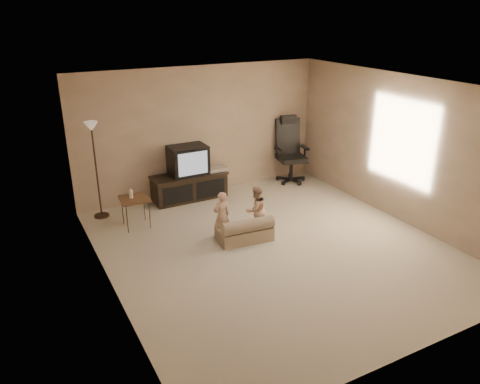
{
  "coord_description": "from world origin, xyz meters",
  "views": [
    {
      "loc": [
        -3.52,
        -5.47,
        3.52
      ],
      "look_at": [
        -0.28,
        0.6,
        0.78
      ],
      "focal_mm": 35.0,
      "sensor_mm": 36.0,
      "label": 1
    }
  ],
  "objects_px": {
    "tv_stand": "(189,177)",
    "side_table": "(134,199)",
    "toddler_left": "(222,216)",
    "floor_lamp": "(94,149)",
    "toddler_right": "(256,210)",
    "office_chair": "(290,158)",
    "child_sofa": "(245,231)"
  },
  "relations": [
    {
      "from": "tv_stand",
      "to": "office_chair",
      "type": "bearing_deg",
      "value": -1.45
    },
    {
      "from": "child_sofa",
      "to": "toddler_right",
      "type": "xyz_separation_m",
      "value": [
        0.29,
        0.18,
        0.24
      ]
    },
    {
      "from": "side_table",
      "to": "child_sofa",
      "type": "xyz_separation_m",
      "value": [
        1.39,
        -1.34,
        -0.33
      ]
    },
    {
      "from": "office_chair",
      "to": "toddler_right",
      "type": "xyz_separation_m",
      "value": [
        -1.89,
        -1.84,
        -0.09
      ]
    },
    {
      "from": "tv_stand",
      "to": "toddler_left",
      "type": "relative_size",
      "value": 1.83
    },
    {
      "from": "floor_lamp",
      "to": "toddler_right",
      "type": "relative_size",
      "value": 2.09
    },
    {
      "from": "tv_stand",
      "to": "toddler_right",
      "type": "xyz_separation_m",
      "value": [
        0.4,
        -1.9,
        -0.03
      ]
    },
    {
      "from": "floor_lamp",
      "to": "toddler_left",
      "type": "xyz_separation_m",
      "value": [
        1.53,
        -1.79,
        -0.85
      ]
    },
    {
      "from": "floor_lamp",
      "to": "toddler_right",
      "type": "bearing_deg",
      "value": -41.11
    },
    {
      "from": "child_sofa",
      "to": "toddler_left",
      "type": "relative_size",
      "value": 1.1
    },
    {
      "from": "side_table",
      "to": "child_sofa",
      "type": "distance_m",
      "value": 1.96
    },
    {
      "from": "office_chair",
      "to": "floor_lamp",
      "type": "bearing_deg",
      "value": -167.98
    },
    {
      "from": "toddler_left",
      "to": "side_table",
      "type": "bearing_deg",
      "value": -51.05
    },
    {
      "from": "floor_lamp",
      "to": "toddler_left",
      "type": "height_order",
      "value": "floor_lamp"
    },
    {
      "from": "side_table",
      "to": "tv_stand",
      "type": "bearing_deg",
      "value": 29.72
    },
    {
      "from": "tv_stand",
      "to": "side_table",
      "type": "relative_size",
      "value": 2.12
    },
    {
      "from": "tv_stand",
      "to": "office_chair",
      "type": "distance_m",
      "value": 2.29
    },
    {
      "from": "toddler_right",
      "to": "tv_stand",
      "type": "bearing_deg",
      "value": -85.73
    },
    {
      "from": "toddler_left",
      "to": "office_chair",
      "type": "bearing_deg",
      "value": -150.16
    },
    {
      "from": "side_table",
      "to": "toddler_right",
      "type": "distance_m",
      "value": 2.05
    },
    {
      "from": "toddler_left",
      "to": "tv_stand",
      "type": "bearing_deg",
      "value": -101.95
    },
    {
      "from": "side_table",
      "to": "toddler_right",
      "type": "xyz_separation_m",
      "value": [
        1.69,
        -1.16,
        -0.09
      ]
    },
    {
      "from": "office_chair",
      "to": "child_sofa",
      "type": "xyz_separation_m",
      "value": [
        -2.19,
        -2.02,
        -0.33
      ]
    },
    {
      "from": "office_chair",
      "to": "side_table",
      "type": "distance_m",
      "value": 3.64
    },
    {
      "from": "child_sofa",
      "to": "toddler_right",
      "type": "height_order",
      "value": "toddler_right"
    },
    {
      "from": "side_table",
      "to": "toddler_left",
      "type": "xyz_separation_m",
      "value": [
        1.09,
        -1.1,
        -0.1
      ]
    },
    {
      "from": "tv_stand",
      "to": "toddler_right",
      "type": "bearing_deg",
      "value": -78.26
    },
    {
      "from": "side_table",
      "to": "office_chair",
      "type": "bearing_deg",
      "value": 10.77
    },
    {
      "from": "side_table",
      "to": "toddler_right",
      "type": "relative_size",
      "value": 0.85
    },
    {
      "from": "side_table",
      "to": "toddler_left",
      "type": "height_order",
      "value": "toddler_left"
    },
    {
      "from": "floor_lamp",
      "to": "toddler_right",
      "type": "height_order",
      "value": "floor_lamp"
    },
    {
      "from": "office_chair",
      "to": "toddler_right",
      "type": "height_order",
      "value": "office_chair"
    }
  ]
}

